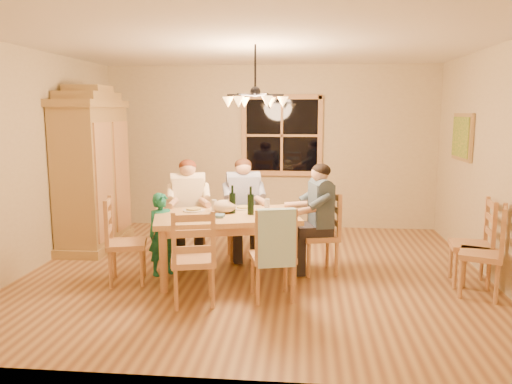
# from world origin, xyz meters

# --- Properties ---
(floor) EXTENTS (5.50, 5.50, 0.00)m
(floor) POSITION_xyz_m (0.00, 0.00, 0.00)
(floor) COLOR brown
(floor) RESTS_ON ground
(ceiling) EXTENTS (5.50, 5.00, 0.02)m
(ceiling) POSITION_xyz_m (0.00, 0.00, 2.70)
(ceiling) COLOR white
(ceiling) RESTS_ON wall_back
(wall_back) EXTENTS (5.50, 0.02, 2.70)m
(wall_back) POSITION_xyz_m (0.00, 2.50, 1.35)
(wall_back) COLOR #C3B28A
(wall_back) RESTS_ON floor
(wall_left) EXTENTS (0.02, 5.00, 2.70)m
(wall_left) POSITION_xyz_m (-2.75, 0.00, 1.35)
(wall_left) COLOR #C3B28A
(wall_left) RESTS_ON floor
(wall_right) EXTENTS (0.02, 5.00, 2.70)m
(wall_right) POSITION_xyz_m (2.75, 0.00, 1.35)
(wall_right) COLOR #C3B28A
(wall_right) RESTS_ON floor
(window) EXTENTS (1.30, 0.06, 1.30)m
(window) POSITION_xyz_m (0.20, 2.47, 1.55)
(window) COLOR black
(window) RESTS_ON wall_back
(painting) EXTENTS (0.06, 0.78, 0.64)m
(painting) POSITION_xyz_m (2.71, 1.20, 1.60)
(painting) COLOR #9D7B44
(painting) RESTS_ON wall_right
(chandelier) EXTENTS (0.77, 0.68, 0.71)m
(chandelier) POSITION_xyz_m (-0.00, 0.00, 2.08)
(chandelier) COLOR black
(chandelier) RESTS_ON ceiling
(armoire) EXTENTS (0.66, 1.40, 2.30)m
(armoire) POSITION_xyz_m (-2.42, 0.94, 1.06)
(armoire) COLOR #9D7B44
(armoire) RESTS_ON floor
(dining_table) EXTENTS (1.83, 1.38, 0.76)m
(dining_table) POSITION_xyz_m (-0.33, -0.23, 0.65)
(dining_table) COLOR tan
(dining_table) RESTS_ON floor
(chair_far_left) EXTENTS (0.53, 0.52, 0.99)m
(chair_far_left) POSITION_xyz_m (-0.92, 0.41, 0.30)
(chair_far_left) COLOR tan
(chair_far_left) RESTS_ON floor
(chair_far_right) EXTENTS (0.53, 0.52, 0.99)m
(chair_far_right) POSITION_xyz_m (-0.22, 0.60, 0.30)
(chair_far_right) COLOR tan
(chair_far_right) RESTS_ON floor
(chair_near_left) EXTENTS (0.53, 0.52, 0.99)m
(chair_near_left) POSITION_xyz_m (-0.52, -1.07, 0.30)
(chair_near_left) COLOR tan
(chair_near_left) RESTS_ON floor
(chair_near_right) EXTENTS (0.53, 0.52, 0.99)m
(chair_near_right) POSITION_xyz_m (0.26, -0.87, 0.30)
(chair_near_right) COLOR tan
(chair_near_right) RESTS_ON floor
(chair_end_left) EXTENTS (0.52, 0.53, 0.99)m
(chair_end_left) POSITION_xyz_m (-1.42, -0.52, 0.30)
(chair_end_left) COLOR tan
(chair_end_left) RESTS_ON floor
(chair_end_right) EXTENTS (0.52, 0.53, 0.99)m
(chair_end_right) POSITION_xyz_m (0.77, 0.06, 0.30)
(chair_end_right) COLOR tan
(chair_end_right) RESTS_ON floor
(adult_woman) EXTENTS (0.47, 0.50, 0.87)m
(adult_woman) POSITION_xyz_m (-0.92, 0.41, 0.84)
(adult_woman) COLOR #F8E4BF
(adult_woman) RESTS_ON floor
(adult_plaid_man) EXTENTS (0.47, 0.50, 0.87)m
(adult_plaid_man) POSITION_xyz_m (-0.22, 0.60, 0.84)
(adult_plaid_man) COLOR navy
(adult_plaid_man) RESTS_ON floor
(adult_slate_man) EXTENTS (0.50, 0.47, 0.87)m
(adult_slate_man) POSITION_xyz_m (0.77, 0.06, 0.84)
(adult_slate_man) COLOR #3F5165
(adult_slate_man) RESTS_ON floor
(towel) EXTENTS (0.39, 0.19, 0.58)m
(towel) POSITION_xyz_m (0.31, -1.05, 0.70)
(towel) COLOR #ABDBE7
(towel) RESTS_ON chair_near_right
(wine_bottle_a) EXTENTS (0.08, 0.08, 0.33)m
(wine_bottle_a) POSITION_xyz_m (-0.26, -0.15, 0.93)
(wine_bottle_a) COLOR black
(wine_bottle_a) RESTS_ON dining_table
(wine_bottle_b) EXTENTS (0.08, 0.08, 0.33)m
(wine_bottle_b) POSITION_xyz_m (-0.03, -0.21, 0.93)
(wine_bottle_b) COLOR black
(wine_bottle_b) RESTS_ON dining_table
(plate_woman) EXTENTS (0.26, 0.26, 0.02)m
(plate_woman) POSITION_xyz_m (-0.73, -0.09, 0.77)
(plate_woman) COLOR white
(plate_woman) RESTS_ON dining_table
(plate_plaid) EXTENTS (0.26, 0.26, 0.02)m
(plate_plaid) POSITION_xyz_m (-0.14, 0.09, 0.77)
(plate_plaid) COLOR white
(plate_plaid) RESTS_ON dining_table
(plate_slate) EXTENTS (0.26, 0.26, 0.02)m
(plate_slate) POSITION_xyz_m (0.30, -0.10, 0.77)
(plate_slate) COLOR white
(plate_slate) RESTS_ON dining_table
(wine_glass_a) EXTENTS (0.06, 0.06, 0.14)m
(wine_glass_a) POSITION_xyz_m (-0.49, -0.07, 0.83)
(wine_glass_a) COLOR silver
(wine_glass_a) RESTS_ON dining_table
(wine_glass_b) EXTENTS (0.06, 0.06, 0.14)m
(wine_glass_b) POSITION_xyz_m (0.14, 0.05, 0.83)
(wine_glass_b) COLOR silver
(wine_glass_b) RESTS_ON dining_table
(cap) EXTENTS (0.20, 0.20, 0.11)m
(cap) POSITION_xyz_m (0.20, -0.41, 0.82)
(cap) COLOR #C3B982
(cap) RESTS_ON dining_table
(napkin) EXTENTS (0.21, 0.18, 0.03)m
(napkin) POSITION_xyz_m (-0.41, -0.39, 0.78)
(napkin) COLOR #547A9A
(napkin) RESTS_ON dining_table
(cloth_bundle) EXTENTS (0.28, 0.22, 0.15)m
(cloth_bundle) POSITION_xyz_m (-0.35, -0.14, 0.84)
(cloth_bundle) COLOR beige
(cloth_bundle) RESTS_ON dining_table
(child) EXTENTS (0.43, 0.42, 0.99)m
(child) POSITION_xyz_m (-1.09, -0.21, 0.50)
(child) COLOR #19745B
(child) RESTS_ON floor
(chair_spare_front) EXTENTS (0.55, 0.56, 0.99)m
(chair_spare_front) POSITION_xyz_m (2.45, -0.57, 0.30)
(chair_spare_front) COLOR tan
(chair_spare_front) RESTS_ON floor
(chair_spare_back) EXTENTS (0.48, 0.49, 0.99)m
(chair_spare_back) POSITION_xyz_m (2.45, -0.21, 0.30)
(chair_spare_back) COLOR tan
(chair_spare_back) RESTS_ON floor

